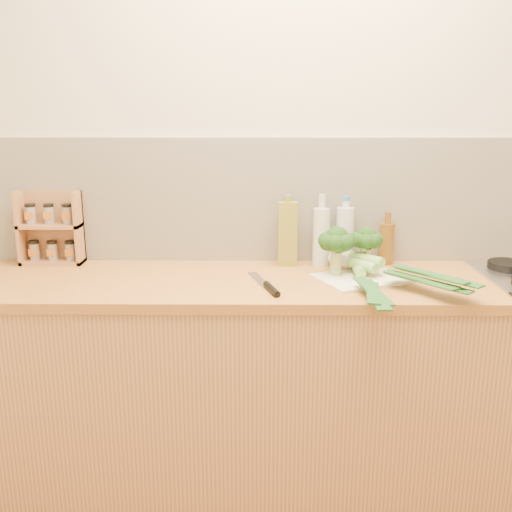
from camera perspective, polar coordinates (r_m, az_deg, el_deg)
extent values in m
plane|color=beige|center=(2.50, 4.36, 8.53)|extent=(3.50, 0.00, 3.50)
cube|color=silver|center=(2.51, 4.32, 5.55)|extent=(3.20, 0.02, 0.54)
cube|color=tan|center=(2.46, 4.44, -12.84)|extent=(3.20, 0.60, 0.86)
cube|color=#B77F36|center=(2.29, 4.65, -2.78)|extent=(3.20, 0.62, 0.04)
cylinder|color=black|center=(2.60, 23.96, -0.86)|extent=(0.17, 0.17, 0.03)
cube|color=silver|center=(2.31, 10.59, -2.19)|extent=(0.42, 0.37, 0.01)
cylinder|color=#9BA962|center=(2.31, 7.99, -0.69)|extent=(0.05, 0.05, 0.09)
sphere|color=black|center=(2.29, 8.09, 1.84)|extent=(0.09, 0.09, 0.09)
sphere|color=black|center=(2.30, 9.12, 1.46)|extent=(0.07, 0.07, 0.07)
sphere|color=black|center=(2.33, 8.61, 1.65)|extent=(0.07, 0.07, 0.07)
sphere|color=black|center=(2.33, 7.71, 1.70)|extent=(0.07, 0.07, 0.07)
sphere|color=black|center=(2.30, 7.07, 1.58)|extent=(0.07, 0.07, 0.07)
sphere|color=black|center=(2.27, 7.18, 1.37)|extent=(0.07, 0.07, 0.07)
sphere|color=black|center=(2.25, 7.97, 1.24)|extent=(0.07, 0.07, 0.07)
sphere|color=black|center=(2.26, 8.84, 1.28)|extent=(0.07, 0.07, 0.07)
cylinder|color=#9BA962|center=(2.39, 10.89, -0.32)|extent=(0.04, 0.04, 0.09)
sphere|color=black|center=(2.37, 11.00, 1.94)|extent=(0.08, 0.08, 0.08)
sphere|color=black|center=(2.38, 11.87, 1.61)|extent=(0.06, 0.06, 0.06)
sphere|color=black|center=(2.41, 11.41, 1.77)|extent=(0.06, 0.06, 0.06)
sphere|color=black|center=(2.41, 10.64, 1.81)|extent=(0.06, 0.06, 0.06)
sphere|color=black|center=(2.38, 10.13, 1.71)|extent=(0.06, 0.06, 0.06)
sphere|color=black|center=(2.35, 10.26, 1.54)|extent=(0.06, 0.06, 0.06)
sphere|color=black|center=(2.34, 10.95, 1.42)|extent=(0.06, 0.06, 0.06)
sphere|color=black|center=(2.35, 11.67, 1.46)|extent=(0.06, 0.06, 0.06)
cylinder|color=white|center=(2.49, 9.49, -0.27)|extent=(0.04, 0.14, 0.04)
cylinder|color=#82BA5D|center=(2.35, 10.08, -1.19)|extent=(0.04, 0.17, 0.04)
cube|color=#1C4819|center=(2.04, 11.63, -3.61)|extent=(0.09, 0.30, 0.02)
cube|color=#1C4819|center=(2.03, 11.75, -3.73)|extent=(0.05, 0.34, 0.01)
cube|color=#1C4819|center=(2.05, 11.58, -3.41)|extent=(0.10, 0.28, 0.02)
cylinder|color=white|center=(2.39, 8.46, -0.38)|extent=(0.10, 0.11, 0.04)
cylinder|color=#82BA5D|center=(2.32, 10.57, -0.93)|extent=(0.12, 0.13, 0.04)
cube|color=#1C4819|center=(2.16, 16.35, -2.43)|extent=(0.19, 0.28, 0.02)
cube|color=#1C4819|center=(2.15, 16.80, -2.49)|extent=(0.26, 0.29, 0.01)
cube|color=#1C4819|center=(2.16, 16.14, -2.27)|extent=(0.25, 0.21, 0.02)
cylinder|color=white|center=(2.43, 8.52, 0.33)|extent=(0.11, 0.12, 0.04)
cylinder|color=#82BA5D|center=(2.35, 11.01, -0.30)|extent=(0.13, 0.15, 0.04)
cube|color=#1C4819|center=(2.18, 17.29, -1.88)|extent=(0.19, 0.28, 0.02)
cube|color=#1C4819|center=(2.16, 17.74, -1.94)|extent=(0.26, 0.29, 0.01)
cube|color=#1C4819|center=(2.18, 17.08, -1.73)|extent=(0.25, 0.21, 0.02)
cube|color=silver|center=(2.27, 0.25, -2.33)|extent=(0.10, 0.21, 0.00)
cylinder|color=black|center=(2.11, 1.58, -3.32)|extent=(0.06, 0.14, 0.02)
cube|color=tan|center=(2.66, -19.57, 2.86)|extent=(0.27, 0.02, 0.32)
cube|color=tan|center=(2.66, -19.60, -0.52)|extent=(0.27, 0.11, 0.02)
cube|color=tan|center=(2.62, -19.90, 2.89)|extent=(0.27, 0.11, 0.02)
cube|color=tan|center=(2.67, -22.40, 2.63)|extent=(0.01, 0.11, 0.32)
cube|color=tan|center=(2.58, -17.27, 2.70)|extent=(0.01, 0.11, 0.32)
cylinder|color=gray|center=(2.67, -21.28, 0.42)|extent=(0.04, 0.04, 0.07)
cylinder|color=gray|center=(2.65, -19.68, 0.42)|extent=(0.04, 0.04, 0.07)
cylinder|color=gray|center=(2.62, -18.05, 0.42)|extent=(0.04, 0.04, 0.07)
cylinder|color=gray|center=(2.64, -21.60, 3.83)|extent=(0.04, 0.04, 0.07)
cylinder|color=gray|center=(2.61, -19.98, 3.87)|extent=(0.04, 0.04, 0.07)
cylinder|color=gray|center=(2.59, -18.33, 3.91)|extent=(0.04, 0.04, 0.07)
cube|color=olive|center=(2.45, 3.18, 2.21)|extent=(0.08, 0.05, 0.28)
cylinder|color=olive|center=(2.42, 3.23, 5.77)|extent=(0.02, 0.02, 0.03)
cylinder|color=silver|center=(2.45, 6.52, 1.86)|extent=(0.07, 0.07, 0.25)
cylinder|color=silver|center=(2.43, 6.62, 5.43)|extent=(0.03, 0.03, 0.06)
cylinder|color=brown|center=(2.54, 12.90, 1.21)|extent=(0.06, 0.06, 0.18)
cylinder|color=brown|center=(2.52, 13.05, 3.75)|extent=(0.03, 0.03, 0.05)
cylinder|color=silver|center=(2.50, 8.86, 1.99)|extent=(0.08, 0.08, 0.25)
cylinder|color=silver|center=(2.47, 8.99, 5.14)|extent=(0.03, 0.03, 0.03)
cylinder|color=#3478C4|center=(2.51, 8.83, 1.16)|extent=(0.08, 0.08, 0.07)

